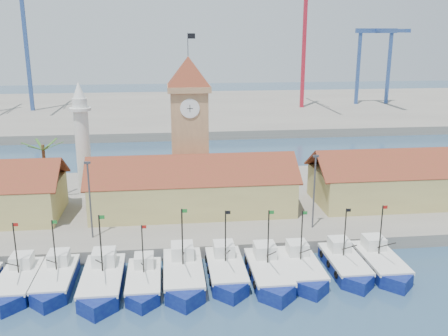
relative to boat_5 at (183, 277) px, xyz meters
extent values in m
plane|color=navy|center=(1.94, -2.54, -0.83)|extent=(400.00, 400.00, 0.00)
cube|color=gray|center=(1.94, 21.46, -0.08)|extent=(140.00, 32.00, 1.50)
cube|color=gray|center=(1.94, 107.46, 0.17)|extent=(240.00, 80.00, 2.00)
cube|color=#0B115B|center=(-16.12, 0.91, -0.35)|extent=(3.37, 7.64, 1.74)
cube|color=#0B115B|center=(-16.12, -2.91, -0.35)|extent=(3.37, 3.37, 1.74)
cube|color=silver|center=(-16.12, 0.91, 0.52)|extent=(3.44, 7.85, 0.34)
cube|color=silver|center=(-16.12, 2.82, 1.29)|extent=(2.02, 2.12, 1.35)
cylinder|color=black|center=(-16.12, 1.39, 3.22)|extent=(0.13, 0.13, 5.40)
cube|color=#A5140F|center=(-15.88, 1.39, 5.72)|extent=(0.48, 0.02, 0.34)
cube|color=#0B115B|center=(-12.55, 1.12, -0.35)|extent=(3.39, 7.67, 1.74)
cube|color=#0B115B|center=(-12.55, -2.71, -0.35)|extent=(3.39, 3.39, 1.74)
cube|color=silver|center=(-12.55, 1.12, 0.52)|extent=(3.46, 7.88, 0.34)
cube|color=silver|center=(-12.55, 3.04, 1.30)|extent=(2.03, 2.13, 1.36)
cylinder|color=black|center=(-12.55, 1.61, 3.23)|extent=(0.14, 0.14, 5.42)
cube|color=#197226|center=(-12.31, 1.61, 5.75)|extent=(0.48, 0.02, 0.34)
cube|color=#0B115B|center=(-7.90, -0.08, -0.30)|extent=(3.76, 8.52, 1.94)
cube|color=#0B115B|center=(-7.90, -4.34, -0.30)|extent=(3.76, 3.76, 1.94)
cube|color=silver|center=(-7.90, -0.08, 0.67)|extent=(3.84, 8.76, 0.38)
cube|color=silver|center=(-7.90, 2.05, 1.53)|extent=(2.26, 2.37, 1.51)
cylinder|color=black|center=(-7.90, 0.45, 3.68)|extent=(0.15, 0.15, 6.02)
cube|color=#197226|center=(-7.63, 0.45, 6.48)|extent=(0.54, 0.02, 0.38)
cube|color=#0B115B|center=(-3.90, -0.25, -0.38)|extent=(3.21, 7.26, 1.65)
cube|color=#0B115B|center=(-3.90, -3.88, -0.38)|extent=(3.21, 3.21, 1.65)
cube|color=silver|center=(-3.90, -0.25, 0.45)|extent=(3.27, 7.46, 0.32)
cube|color=silver|center=(-3.90, 1.57, 1.18)|extent=(1.93, 2.02, 1.28)
cylinder|color=black|center=(-3.90, 0.21, 3.02)|extent=(0.13, 0.13, 5.13)
cube|color=#A5140F|center=(-3.67, 0.21, 5.40)|extent=(0.46, 0.02, 0.32)
cube|color=#0B115B|center=(0.00, 0.43, -0.29)|extent=(3.82, 8.64, 1.96)
cube|color=#0B115B|center=(0.00, -3.89, -0.29)|extent=(3.82, 3.82, 1.96)
cube|color=silver|center=(0.00, 0.43, 0.69)|extent=(3.89, 8.88, 0.38)
cube|color=silver|center=(0.00, 2.59, 1.57)|extent=(2.29, 2.40, 1.53)
cylinder|color=black|center=(0.00, 0.98, 3.75)|extent=(0.15, 0.15, 6.11)
cube|color=#197226|center=(0.27, 0.98, 6.58)|extent=(0.55, 0.02, 0.38)
cube|color=#0B115B|center=(4.39, 0.92, -0.33)|extent=(3.55, 8.03, 1.82)
cube|color=#0B115B|center=(4.39, -3.09, -0.33)|extent=(3.55, 3.55, 1.82)
cube|color=silver|center=(4.39, 0.92, 0.58)|extent=(3.62, 8.25, 0.35)
cube|color=silver|center=(4.39, 2.93, 1.40)|extent=(2.13, 2.23, 1.42)
cylinder|color=black|center=(4.39, 1.43, 3.42)|extent=(0.14, 0.14, 5.67)
cube|color=black|center=(4.64, 1.43, 6.06)|extent=(0.51, 0.02, 0.35)
cube|color=#0B115B|center=(8.60, -0.06, -0.31)|extent=(3.65, 8.26, 1.88)
cube|color=#0B115B|center=(8.60, -4.19, -0.31)|extent=(3.65, 3.65, 1.88)
cube|color=silver|center=(8.60, -0.06, 0.63)|extent=(3.72, 8.49, 0.36)
cube|color=silver|center=(8.60, 2.00, 1.46)|extent=(2.19, 2.29, 1.46)
cylinder|color=black|center=(8.60, 0.46, 3.55)|extent=(0.15, 0.15, 5.84)
cube|color=#197226|center=(8.87, 0.46, 6.26)|extent=(0.52, 0.02, 0.36)
cube|color=#0B115B|center=(12.20, 0.50, -0.34)|extent=(3.44, 7.78, 1.77)
cube|color=#0B115B|center=(12.20, -3.39, -0.34)|extent=(3.44, 3.44, 1.77)
cube|color=silver|center=(12.20, 0.50, 0.54)|extent=(3.51, 7.99, 0.34)
cube|color=silver|center=(12.20, 2.45, 1.33)|extent=(2.06, 2.16, 1.37)
cylinder|color=black|center=(12.20, 0.99, 3.29)|extent=(0.14, 0.14, 5.50)
cube|color=#197226|center=(12.44, 0.99, 5.84)|extent=(0.49, 0.02, 0.34)
cube|color=#0B115B|center=(16.96, 0.94, -0.35)|extent=(3.40, 7.68, 1.75)
cube|color=#0B115B|center=(16.96, -2.90, -0.35)|extent=(3.40, 3.40, 1.75)
cube|color=silver|center=(16.96, 0.94, 0.52)|extent=(3.46, 7.90, 0.34)
cube|color=silver|center=(16.96, 2.86, 1.30)|extent=(2.04, 2.13, 1.36)
cylinder|color=black|center=(16.96, 1.43, 3.24)|extent=(0.14, 0.14, 5.43)
cube|color=black|center=(17.20, 1.43, 5.76)|extent=(0.49, 0.02, 0.34)
cube|color=#0B115B|center=(20.81, 0.80, -0.33)|extent=(3.50, 7.93, 1.80)
cube|color=#0B115B|center=(20.81, -3.16, -0.33)|extent=(3.50, 3.50, 1.80)
cube|color=silver|center=(20.81, 0.80, 0.57)|extent=(3.57, 8.15, 0.35)
cube|color=silver|center=(20.81, 2.78, 1.37)|extent=(2.10, 2.20, 1.40)
cylinder|color=black|center=(20.81, 1.30, 3.37)|extent=(0.14, 0.14, 5.61)
cube|color=#A5140F|center=(21.07, 1.30, 5.97)|extent=(0.50, 0.02, 0.35)
cube|color=tan|center=(1.94, 17.46, 2.92)|extent=(26.00, 10.00, 4.50)
cube|color=maroon|center=(1.94, 14.96, 6.67)|extent=(27.04, 5.13, 3.21)
cube|color=maroon|center=(1.94, 19.96, 6.67)|extent=(27.04, 5.13, 3.21)
cube|color=tan|center=(33.94, 17.46, 2.92)|extent=(30.00, 10.00, 4.50)
cube|color=maroon|center=(33.94, 14.96, 6.67)|extent=(31.20, 5.13, 3.21)
cube|color=maroon|center=(33.94, 19.96, 6.67)|extent=(31.20, 5.13, 3.21)
cube|color=tan|center=(1.94, 23.46, 8.17)|extent=(5.00, 5.00, 15.00)
cube|color=tan|center=(1.94, 23.46, 16.07)|extent=(5.80, 5.80, 0.80)
pyramid|color=maroon|center=(1.94, 23.46, 18.37)|extent=(5.80, 5.80, 4.00)
cylinder|color=white|center=(1.94, 20.91, 13.67)|extent=(2.60, 0.15, 2.60)
cube|color=black|center=(1.94, 20.83, 13.67)|extent=(0.08, 0.02, 1.00)
cube|color=black|center=(1.94, 20.83, 13.67)|extent=(0.80, 0.02, 0.08)
cylinder|color=#3F3F44|center=(1.94, 23.46, 21.87)|extent=(0.10, 0.10, 3.00)
cube|color=black|center=(2.44, 23.46, 22.97)|extent=(1.00, 0.03, 0.70)
cylinder|color=silver|center=(-13.06, 25.46, 7.67)|extent=(2.00, 2.00, 14.00)
cylinder|color=silver|center=(-13.06, 25.46, 13.17)|extent=(3.00, 3.00, 0.40)
cone|color=silver|center=(-13.06, 25.46, 15.77)|extent=(1.80, 1.80, 2.40)
cylinder|color=brown|center=(-18.06, 23.46, 4.67)|extent=(0.44, 0.44, 8.00)
cube|color=#326221|center=(-16.66, 23.46, 8.47)|extent=(2.80, 0.35, 1.18)
cube|color=#326221|center=(-17.36, 24.68, 8.47)|extent=(1.71, 2.60, 1.18)
cube|color=#326221|center=(-18.76, 24.68, 8.47)|extent=(1.71, 2.60, 1.18)
cube|color=#326221|center=(-19.46, 23.46, 8.47)|extent=(2.80, 0.35, 1.18)
cube|color=#326221|center=(-18.76, 22.25, 8.47)|extent=(1.71, 2.60, 1.18)
cube|color=#326221|center=(-17.36, 22.25, 8.47)|extent=(1.71, 2.60, 1.18)
cylinder|color=#3F3F44|center=(-10.06, 9.46, 5.17)|extent=(0.20, 0.20, 9.00)
cube|color=#3F3F44|center=(-10.06, 9.46, 9.57)|extent=(0.70, 0.25, 0.25)
cylinder|color=#3F3F44|center=(15.94, 9.46, 5.17)|extent=(0.20, 0.20, 9.00)
cube|color=#3F3F44|center=(15.94, 9.46, 9.57)|extent=(0.70, 0.25, 0.25)
cube|color=#2E4D8E|center=(-39.97, 105.46, 18.73)|extent=(1.00, 1.00, 35.12)
cube|color=red|center=(39.86, 102.46, 18.73)|extent=(1.00, 1.00, 35.13)
cube|color=#2E4D8E|center=(58.94, 107.46, 12.17)|extent=(0.90, 0.90, 22.00)
cube|color=#2E4D8E|center=(68.94, 107.46, 12.17)|extent=(0.90, 0.90, 22.00)
cube|color=#2E4D8E|center=(63.94, 107.46, 23.67)|extent=(13.00, 1.40, 1.40)
cube|color=#2E4D8E|center=(63.94, 97.46, 23.67)|extent=(1.40, 22.00, 1.00)
camera|label=1|loc=(-1.22, -45.15, 23.62)|focal=40.00mm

